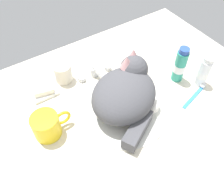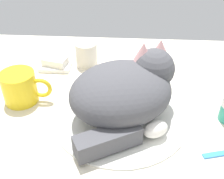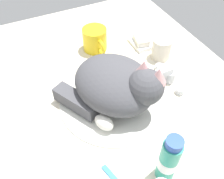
# 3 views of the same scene
# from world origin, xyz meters

# --- Properties ---
(ground_plane) EXTENTS (1.10, 0.83, 0.03)m
(ground_plane) POSITION_xyz_m (0.00, 0.00, -0.01)
(ground_plane) COLOR silver
(sink_basin) EXTENTS (0.32, 0.32, 0.01)m
(sink_basin) POSITION_xyz_m (0.00, 0.00, 0.00)
(sink_basin) COLOR silver
(sink_basin) RESTS_ON ground_plane
(faucet) EXTENTS (0.14, 0.11, 0.06)m
(faucet) POSITION_xyz_m (0.00, 0.18, 0.03)
(faucet) COLOR silver
(faucet) RESTS_ON ground_plane
(cat) EXTENTS (0.29, 0.30, 0.16)m
(cat) POSITION_xyz_m (0.01, 0.00, 0.07)
(cat) COLOR #4C4C51
(cat) RESTS_ON sink_basin
(coffee_mug) EXTENTS (0.12, 0.08, 0.08)m
(coffee_mug) POSITION_xyz_m (-0.25, 0.05, 0.04)
(coffee_mug) COLOR yellow
(coffee_mug) RESTS_ON ground_plane
(rinse_cup) EXTENTS (0.06, 0.06, 0.07)m
(rinse_cup) POSITION_xyz_m (-0.11, 0.23, 0.04)
(rinse_cup) COLOR silver
(rinse_cup) RESTS_ON ground_plane
(soap_dish) EXTENTS (0.09, 0.06, 0.01)m
(soap_dish) POSITION_xyz_m (-0.20, 0.20, 0.01)
(soap_dish) COLOR white
(soap_dish) RESTS_ON ground_plane
(soap_bar) EXTENTS (0.08, 0.06, 0.02)m
(soap_bar) POSITION_xyz_m (-0.20, 0.20, 0.02)
(soap_bar) COLOR white
(soap_bar) RESTS_ON soap_dish
(toothpaste_bottle) EXTENTS (0.04, 0.04, 0.14)m
(toothpaste_bottle) POSITION_xyz_m (0.25, 0.01, 0.07)
(toothpaste_bottle) COLOR teal
(toothpaste_bottle) RESTS_ON ground_plane
(mouthwash_bottle) EXTENTS (0.04, 0.04, 0.12)m
(mouthwash_bottle) POSITION_xyz_m (0.31, -0.06, 0.06)
(mouthwash_bottle) COLOR white
(mouthwash_bottle) RESTS_ON ground_plane
(toothbrush) EXTENTS (0.14, 0.05, 0.02)m
(toothbrush) POSITION_xyz_m (0.25, -0.09, 0.01)
(toothbrush) COLOR #388CD8
(toothbrush) RESTS_ON ground_plane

